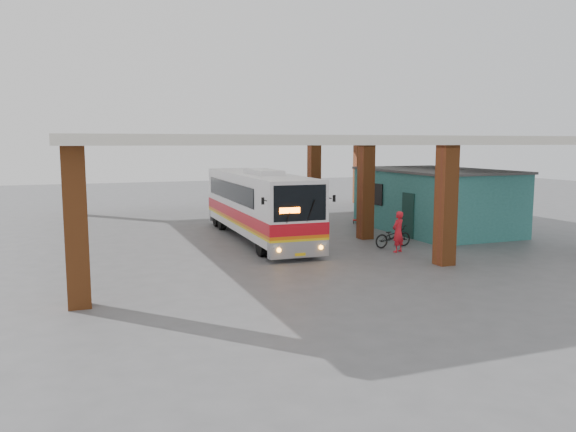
% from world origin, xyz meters
% --- Properties ---
extents(ground, '(90.00, 90.00, 0.00)m').
position_xyz_m(ground, '(0.00, 0.00, 0.00)').
color(ground, '#515154').
rests_on(ground, ground).
extents(brick_columns, '(20.10, 21.60, 4.35)m').
position_xyz_m(brick_columns, '(1.43, 5.00, 2.17)').
color(brick_columns, '#964C20').
rests_on(brick_columns, ground).
extents(canopy_roof, '(21.00, 23.00, 0.30)m').
position_xyz_m(canopy_roof, '(0.50, 6.50, 4.50)').
color(canopy_roof, silver).
rests_on(canopy_roof, brick_columns).
extents(shop_building, '(5.20, 8.20, 3.11)m').
position_xyz_m(shop_building, '(7.49, 4.00, 1.56)').
color(shop_building, '#2B6C68').
rests_on(shop_building, ground).
extents(coach_bus, '(2.60, 11.20, 3.24)m').
position_xyz_m(coach_bus, '(-1.68, 4.64, 1.61)').
color(coach_bus, silver).
rests_on(coach_bus, ground).
extents(motorcycle, '(1.85, 0.80, 0.94)m').
position_xyz_m(motorcycle, '(3.07, 0.66, 0.47)').
color(motorcycle, black).
rests_on(motorcycle, ground).
extents(pedestrian, '(0.72, 0.62, 1.68)m').
position_xyz_m(pedestrian, '(2.68, -0.36, 0.84)').
color(pedestrian, red).
rests_on(pedestrian, ground).
extents(red_chair, '(0.49, 0.49, 0.71)m').
position_xyz_m(red_chair, '(4.93, 7.38, 0.33)').
color(red_chair, '#AC1812').
rests_on(red_chair, ground).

